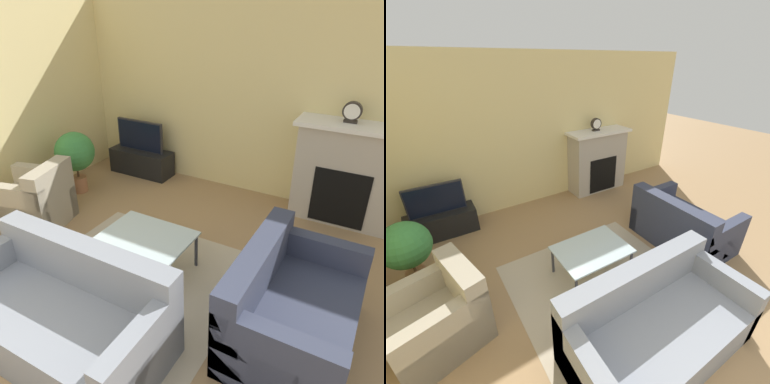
{
  "view_description": "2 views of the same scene",
  "coord_description": "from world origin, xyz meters",
  "views": [
    {
      "loc": [
        2.04,
        -0.05,
        2.56
      ],
      "look_at": [
        0.26,
        3.14,
        0.68
      ],
      "focal_mm": 35.0,
      "sensor_mm": 36.0,
      "label": 1
    },
    {
      "loc": [
        -1.43,
        0.45,
        2.55
      ],
      "look_at": [
        0.31,
        3.22,
        0.85
      ],
      "focal_mm": 24.0,
      "sensor_mm": 36.0,
      "label": 2
    }
  ],
  "objects": [
    {
      "name": "couch_sectional",
      "position": [
        0.04,
        1.39,
        0.29
      ],
      "size": [
        1.8,
        0.89,
        0.82
      ],
      "color": "gray",
      "rests_on": "ground_plane"
    },
    {
      "name": "fireplace",
      "position": [
        1.64,
        4.56,
        0.67
      ],
      "size": [
        1.31,
        0.5,
        1.29
      ],
      "color": "#B2A899",
      "rests_on": "ground_plane"
    },
    {
      "name": "couch_loveseat",
      "position": [
        1.63,
        2.34,
        0.29
      ],
      "size": [
        0.91,
        1.36,
        0.82
      ],
      "rotation": [
        0.0,
        0.0,
        1.57
      ],
      "color": "#33384C",
      "rests_on": "ground_plane"
    },
    {
      "name": "coffee_table",
      "position": [
        0.08,
        2.51,
        0.38
      ],
      "size": [
        0.91,
        0.66,
        0.42
      ],
      "color": "#333338",
      "rests_on": "ground_plane"
    },
    {
      "name": "mantel_clock",
      "position": [
        1.58,
        4.56,
        1.41
      ],
      "size": [
        0.22,
        0.07,
        0.25
      ],
      "color": "#28231E",
      "rests_on": "fireplace"
    },
    {
      "name": "armchair_by_window",
      "position": [
        -1.69,
        2.57,
        0.3
      ],
      "size": [
        0.97,
        0.91,
        0.82
      ],
      "rotation": [
        0.0,
        0.0,
        -1.32
      ],
      "color": "#9E937F",
      "rests_on": "ground_plane"
    },
    {
      "name": "wall_back",
      "position": [
        0.0,
        4.81,
        1.35
      ],
      "size": [
        7.8,
        0.06,
        2.7
      ],
      "color": "beige",
      "rests_on": "ground_plane"
    },
    {
      "name": "area_rug",
      "position": [
        0.08,
        2.36,
        0.0
      ],
      "size": [
        2.11,
        1.86,
        0.0
      ],
      "color": "#B7A88E",
      "rests_on": "ground_plane"
    },
    {
      "name": "tv_stand",
      "position": [
        -1.45,
        4.51,
        0.2
      ],
      "size": [
        1.03,
        0.39,
        0.4
      ],
      "color": "black",
      "rests_on": "ground_plane"
    },
    {
      "name": "potted_plant",
      "position": [
        -1.88,
        3.51,
        0.6
      ],
      "size": [
        0.56,
        0.56,
        0.91
      ],
      "color": "#AD704C",
      "rests_on": "ground_plane"
    },
    {
      "name": "tv",
      "position": [
        -1.45,
        4.5,
        0.65
      ],
      "size": [
        0.83,
        0.06,
        0.49
      ],
      "color": "#232328",
      "rests_on": "tv_stand"
    }
  ]
}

